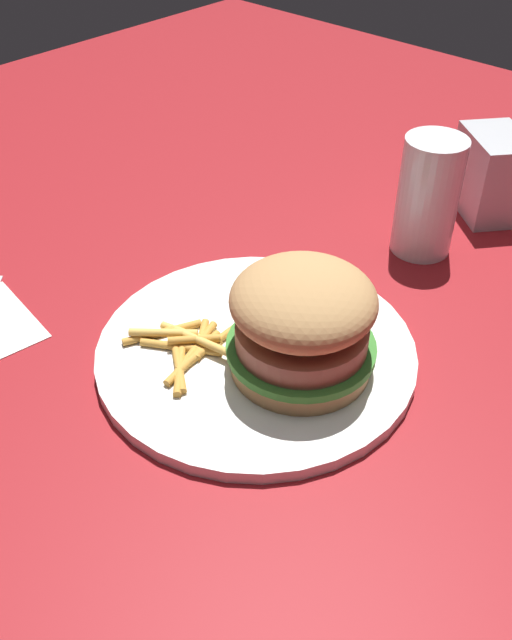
{
  "coord_description": "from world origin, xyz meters",
  "views": [
    {
      "loc": [
        0.36,
        0.34,
        0.42
      ],
      "look_at": [
        0.02,
        0.03,
        0.04
      ],
      "focal_mm": 39.5,
      "sensor_mm": 36.0,
      "label": 1
    }
  ],
  "objects_px": {
    "plate": "(256,351)",
    "sandwich": "(302,322)",
    "drink_glass": "(427,203)",
    "fries_pile": "(187,346)",
    "napkin_dispenser": "(491,174)"
  },
  "relations": [
    {
      "from": "plate",
      "to": "napkin_dispenser",
      "type": "height_order",
      "value": "napkin_dispenser"
    },
    {
      "from": "drink_glass",
      "to": "napkin_dispenser",
      "type": "relative_size",
      "value": 1.35
    },
    {
      "from": "fries_pile",
      "to": "napkin_dispenser",
      "type": "xyz_separation_m",
      "value": [
        -0.41,
        0.06,
        0.03
      ]
    },
    {
      "from": "sandwich",
      "to": "plate",
      "type": "bearing_deg",
      "value": -80.83
    },
    {
      "from": "sandwich",
      "to": "fries_pile",
      "type": "height_order",
      "value": "sandwich"
    },
    {
      "from": "sandwich",
      "to": "fries_pile",
      "type": "xyz_separation_m",
      "value": [
        0.05,
        -0.09,
        -0.04
      ]
    },
    {
      "from": "drink_glass",
      "to": "fries_pile",
      "type": "bearing_deg",
      "value": -9.97
    },
    {
      "from": "fries_pile",
      "to": "drink_glass",
      "type": "distance_m",
      "value": 0.3
    },
    {
      "from": "plate",
      "to": "fries_pile",
      "type": "relative_size",
      "value": 2.64
    },
    {
      "from": "plate",
      "to": "sandwich",
      "type": "relative_size",
      "value": 2.24
    },
    {
      "from": "drink_glass",
      "to": "plate",
      "type": "bearing_deg",
      "value": -2.43
    },
    {
      "from": "plate",
      "to": "drink_glass",
      "type": "height_order",
      "value": "drink_glass"
    },
    {
      "from": "sandwich",
      "to": "fries_pile",
      "type": "relative_size",
      "value": 1.18
    },
    {
      "from": "sandwich",
      "to": "drink_glass",
      "type": "relative_size",
      "value": 1.0
    },
    {
      "from": "plate",
      "to": "fries_pile",
      "type": "xyz_separation_m",
      "value": [
        0.04,
        -0.04,
        0.01
      ]
    }
  ]
}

